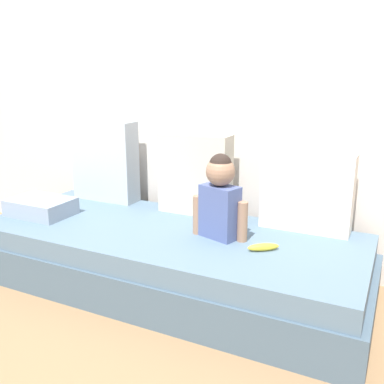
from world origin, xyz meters
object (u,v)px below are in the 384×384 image
(throw_pillow_center, at_px, (195,174))
(throw_pillow_right, at_px, (307,191))
(couch, at_px, (168,258))
(throw_pillow_left, at_px, (105,161))
(toddler, at_px, (220,196))
(folded_blanket, at_px, (41,207))
(banana, at_px, (263,247))

(throw_pillow_center, height_order, throw_pillow_right, throw_pillow_center)
(couch, distance_m, throw_pillow_left, 0.93)
(throw_pillow_left, bearing_deg, couch, -27.21)
(couch, bearing_deg, throw_pillow_left, 152.79)
(throw_pillow_right, height_order, toddler, toddler)
(toddler, bearing_deg, throw_pillow_left, 161.65)
(couch, xyz_separation_m, throw_pillow_right, (0.72, 0.37, 0.41))
(throw_pillow_left, height_order, throw_pillow_center, throw_pillow_left)
(throw_pillow_left, distance_m, folded_blanket, 0.56)
(toddler, xyz_separation_m, folded_blanket, (-1.20, -0.14, -0.19))
(couch, height_order, toddler, toddler)
(throw_pillow_left, distance_m, throw_pillow_right, 1.44)
(couch, height_order, throw_pillow_left, throw_pillow_left)
(couch, height_order, throw_pillow_center, throw_pillow_center)
(throw_pillow_right, bearing_deg, throw_pillow_center, 180.00)
(toddler, height_order, banana, toddler)
(throw_pillow_right, bearing_deg, folded_blanket, -163.05)
(couch, distance_m, toddler, 0.53)
(throw_pillow_center, xyz_separation_m, folded_blanket, (-0.88, -0.49, -0.21))
(toddler, bearing_deg, throw_pillow_center, 132.69)
(throw_pillow_left, relative_size, banana, 3.35)
(throw_pillow_left, bearing_deg, throw_pillow_center, 0.00)
(couch, xyz_separation_m, banana, (0.60, -0.05, 0.20))
(throw_pillow_right, distance_m, toddler, 0.53)
(throw_pillow_right, bearing_deg, toddler, -139.46)
(banana, relative_size, folded_blanket, 0.42)
(banana, bearing_deg, throw_pillow_left, 162.18)
(throw_pillow_center, relative_size, toddler, 1.09)
(throw_pillow_right, height_order, banana, throw_pillow_right)
(throw_pillow_right, xyz_separation_m, banana, (-0.12, -0.42, -0.21))
(throw_pillow_center, bearing_deg, banana, -35.30)
(couch, relative_size, throw_pillow_center, 4.45)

